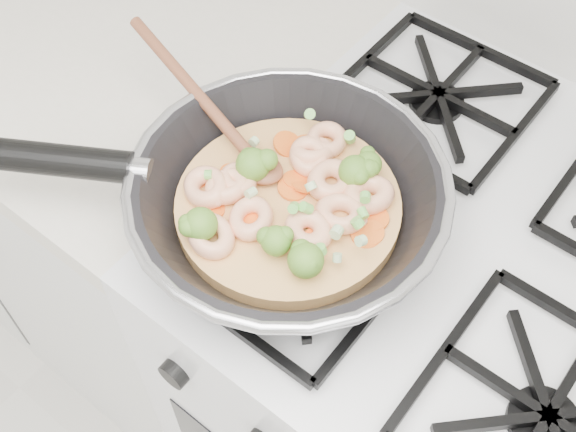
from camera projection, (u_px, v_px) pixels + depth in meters
The scene contains 3 objects.
stove at pixel (421, 391), 1.16m from camera, with size 0.60×0.60×0.92m.
counter_left at pixel (87, 161), 1.45m from camera, with size 1.00×0.60×0.90m.
skillet at pixel (282, 197), 0.76m from camera, with size 0.50×0.37×0.10m.
Camera 1 is at (0.11, 1.22, 1.56)m, focal length 44.41 mm.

